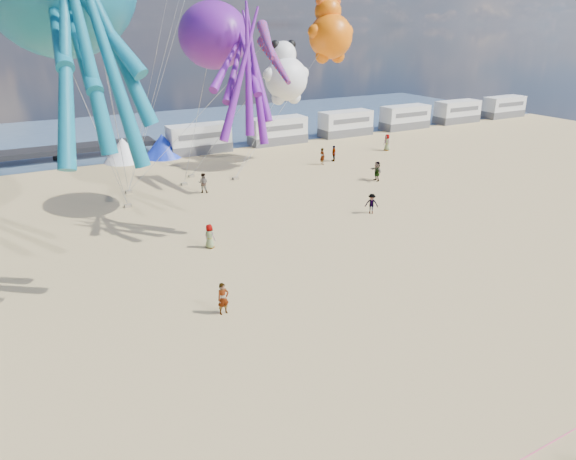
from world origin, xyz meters
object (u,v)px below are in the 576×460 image
object	(u,v)px
beachgoer_0	(210,236)
beachgoer_2	(372,204)
motorhome_0	(199,139)
kite_teddy_orange	(331,36)
beachgoer_1	(203,183)
kite_octopus_purple	(213,35)
beachgoer_6	(387,142)
sandbag_b	(184,184)
standing_person	(223,299)
windsock_right	(267,41)
motorhome_4	(457,112)
sandbag_a	(128,206)
motorhome_2	(346,123)
tent_white	(123,150)
beachgoer_5	(322,156)
beachgoer_4	(377,171)
kite_panda	(286,79)
sandbag_e	(129,192)
tent_blue	(163,146)
motorhome_5	(504,107)
motorhome_3	(405,117)
beachgoer_3	(334,153)
motorhome_1	(278,131)
sandbag_c	(236,178)
windsock_mid	(275,61)
sandbag_d	(191,176)

from	to	relation	value
beachgoer_0	beachgoer_2	world-z (taller)	beachgoer_0
motorhome_0	kite_teddy_orange	distance (m)	17.34
beachgoer_1	kite_octopus_purple	distance (m)	12.18
beachgoer_0	beachgoer_1	world-z (taller)	beachgoer_1
motorhome_0	beachgoer_6	bearing A→B (deg)	-26.10
beachgoer_2	sandbag_b	size ratio (longest dim) A/B	2.99
beachgoer_0	beachgoer_2	size ratio (longest dim) A/B	1.03
standing_person	windsock_right	xyz separation A→B (m)	(11.39, 17.57, 10.86)
motorhome_4	sandbag_a	size ratio (longest dim) A/B	13.20
beachgoer_6	windsock_right	size ratio (longest dim) A/B	0.37
kite_teddy_orange	motorhome_2	bearing A→B (deg)	54.18
tent_white	beachgoer_5	world-z (taller)	tent_white
motorhome_2	kite_octopus_purple	bearing A→B (deg)	-142.79
motorhome_2	beachgoer_0	size ratio (longest dim) A/B	4.29
tent_white	standing_person	xyz separation A→B (m)	(-2.44, -32.15, -0.40)
beachgoer_4	kite_panda	size ratio (longest dim) A/B	0.26
kite_panda	sandbag_e	bearing A→B (deg)	-156.24
tent_blue	standing_person	bearing A→B (deg)	-101.33
motorhome_5	beachgoer_2	size ratio (longest dim) A/B	4.41
motorhome_3	beachgoer_1	distance (m)	35.82
tent_white	beachgoer_3	xyz separation A→B (m)	(18.55, -10.06, -0.41)
motorhome_4	standing_person	bearing A→B (deg)	-146.43
motorhome_4	beachgoer_2	xyz separation A→B (m)	(-33.67, -24.33, -0.75)
motorhome_1	beachgoer_0	size ratio (longest dim) A/B	4.29
motorhome_3	windsock_right	size ratio (longest dim) A/B	1.35
motorhome_3	beachgoer_3	xyz separation A→B (m)	(-17.95, -10.06, -0.71)
motorhome_0	sandbag_c	xyz separation A→B (m)	(-0.80, -11.41, -1.39)
motorhome_4	kite_panda	bearing A→B (deg)	-162.77
sandbag_b	windsock_mid	distance (m)	12.88
motorhome_0	kite_octopus_purple	size ratio (longest dim) A/B	0.61
beachgoer_2	beachgoer_0	bearing A→B (deg)	-141.42
kite_panda	sandbag_c	bearing A→B (deg)	-147.03
beachgoer_2	beachgoer_4	xyz separation A→B (m)	(5.66, 6.60, 0.11)
beachgoer_2	kite_teddy_orange	xyz separation A→B (m)	(5.70, 14.65, 11.06)
standing_person	windsock_right	bearing A→B (deg)	52.44
kite_octopus_purple	kite_panda	bearing A→B (deg)	63.25
motorhome_0	beachgoer_6	world-z (taller)	motorhome_0
standing_person	kite_octopus_purple	distance (m)	18.91
sandbag_a	sandbag_e	size ratio (longest dim) A/B	1.00
motorhome_3	sandbag_d	distance (m)	33.68
motorhome_0	windsock_mid	bearing A→B (deg)	-85.26
tent_blue	beachgoer_3	bearing A→B (deg)	-34.65
motorhome_5	beachgoer_4	size ratio (longest dim) A/B	3.83
windsock_right	kite_teddy_orange	bearing A→B (deg)	44.34
motorhome_3	kite_octopus_purple	distance (m)	39.40
beachgoer_6	sandbag_a	size ratio (longest dim) A/B	3.58
motorhome_3	sandbag_b	xyz separation A→B (m)	(-33.85, -10.85, -1.39)
sandbag_c	tent_blue	bearing A→B (deg)	105.68
tent_blue	sandbag_d	world-z (taller)	tent_blue
tent_blue	windsock_mid	bearing A→B (deg)	-70.98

